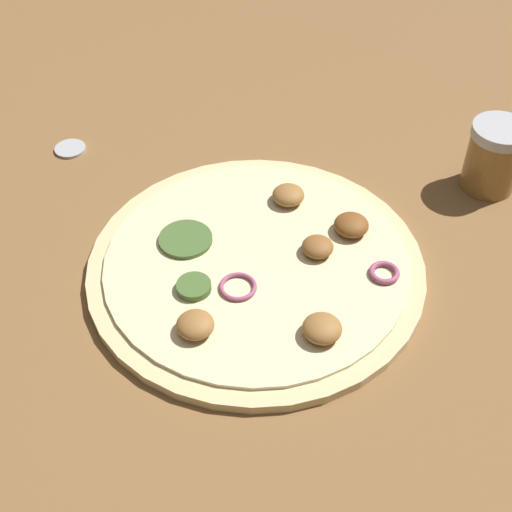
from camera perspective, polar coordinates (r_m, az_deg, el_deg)
The scene contains 4 objects.
ground_plane at distance 0.72m, azimuth 0.00°, elevation -1.16°, with size 3.00×3.00×0.00m, color brown.
pizza at distance 0.72m, azimuth 0.15°, elevation -0.75°, with size 0.34×0.34×0.03m.
spice_jar at distance 0.84m, azimuth 18.50°, elevation 7.54°, with size 0.06×0.06×0.08m.
loose_cap at distance 0.90m, azimuth -14.67°, elevation 8.39°, with size 0.04×0.04×0.01m.
Camera 1 is at (0.41, 0.29, 0.52)m, focal length 50.00 mm.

